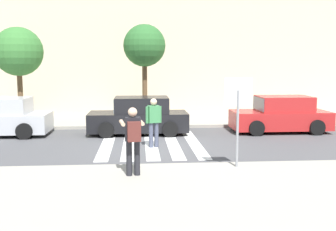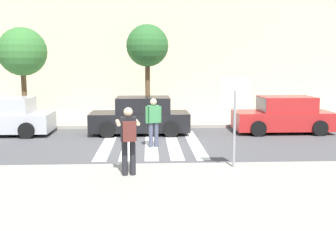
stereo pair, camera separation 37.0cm
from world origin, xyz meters
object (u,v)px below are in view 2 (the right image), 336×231
Objects in this scene: street_tree_center at (147,46)px; pedestrian_crossing at (153,120)px; parked_car_black at (141,117)px; street_tree_west at (22,52)px; parked_car_red at (284,116)px; photographer_with_backpack at (129,135)px; stop_sign at (235,103)px; parked_car_silver at (2,117)px.

pedestrian_crossing is at bearing -87.71° from street_tree_center.
street_tree_center is (0.29, 2.68, 3.01)m from parked_car_black.
street_tree_center reaches higher than street_tree_west.
street_tree_center reaches higher than parked_car_red.
parked_car_black is (-0.50, 2.70, -0.25)m from pedestrian_crossing.
pedestrian_crossing is 6.05m from street_tree_center.
parked_car_red is (6.08, -0.00, 0.00)m from parked_car_black.
photographer_with_backpack is 0.37× the size of street_tree_center.
parked_car_red is (3.43, 5.98, -1.18)m from stop_sign.
photographer_with_backpack is at bearing -133.18° from parked_car_red.
parked_car_black is 0.92× the size of street_tree_west.
photographer_with_backpack reaches higher than parked_car_red.
street_tree_west reaches higher than parked_car_red.
parked_car_red is 12.05m from street_tree_west.
parked_car_black is at bearing 0.00° from parked_car_silver.
pedestrian_crossing is (-2.14, 3.28, -0.93)m from stop_sign.
stop_sign is 2.98m from photographer_with_backpack.
stop_sign is 0.55× the size of street_tree_west.
stop_sign reaches higher than photographer_with_backpack.
parked_car_black is (-2.65, 5.98, -1.18)m from stop_sign.
pedestrian_crossing is 0.42× the size of parked_car_red.
parked_car_red is (11.78, 0.00, 0.00)m from parked_car_silver.
photographer_with_backpack is 10.58m from street_tree_west.
street_tree_center reaches higher than parked_car_silver.
street_tree_west is at bearing 140.43° from pedestrian_crossing.
parked_car_red is at bearing 0.00° from parked_car_silver.
pedestrian_crossing is at bearing -79.43° from parked_car_black.
street_tree_west is (-8.10, 8.20, 1.54)m from stop_sign.
stop_sign is at bearing -56.84° from pedestrian_crossing.
parked_car_silver and parked_car_black have the same top height.
parked_car_red is at bearing -24.82° from street_tree_center.
parked_car_silver is 5.70m from parked_car_black.
street_tree_center is at bearing 92.29° from pedestrian_crossing.
parked_car_black is 0.88× the size of street_tree_center.
street_tree_center is (5.74, 0.45, 0.29)m from street_tree_west.
parked_car_silver is at bearing 180.00° from parked_car_red.
photographer_with_backpack reaches higher than parked_car_black.
street_tree_west is (-5.45, 2.22, 2.72)m from parked_car_black.
photographer_with_backpack reaches higher than pedestrian_crossing.
street_tree_center is at bearing 4.53° from street_tree_west.
pedestrian_crossing reaches higher than parked_car_silver.
stop_sign is 0.59× the size of parked_car_red.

